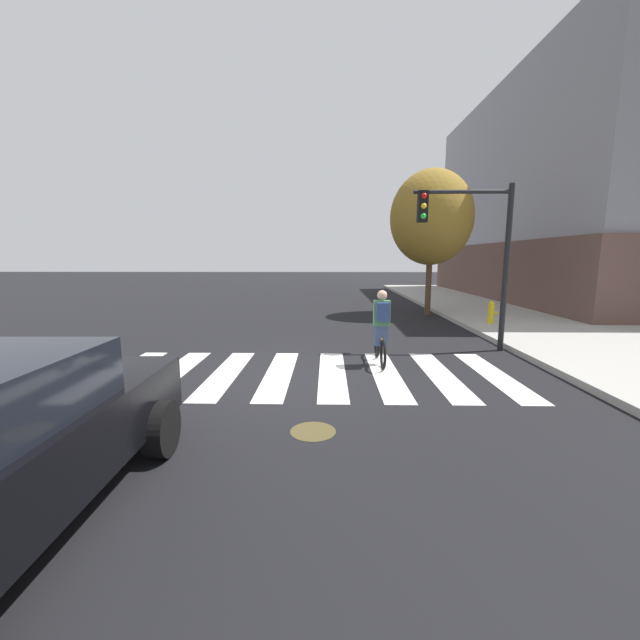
% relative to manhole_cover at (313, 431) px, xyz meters
% --- Properties ---
extents(ground_plane, '(120.00, 120.00, 0.00)m').
position_rel_manhole_cover_xyz_m(ground_plane, '(-0.60, 2.72, -0.00)').
color(ground_plane, black).
extents(crosswalk_stripes, '(8.33, 3.46, 0.01)m').
position_rel_manhole_cover_xyz_m(crosswalk_stripes, '(-0.26, 2.72, 0.00)').
color(crosswalk_stripes, silver).
rests_on(crosswalk_stripes, ground).
extents(manhole_cover, '(0.64, 0.64, 0.01)m').
position_rel_manhole_cover_xyz_m(manhole_cover, '(0.00, 0.00, 0.00)').
color(manhole_cover, '#473D1E').
rests_on(manhole_cover, ground).
extents(cyclist, '(0.36, 1.71, 1.69)m').
position_rel_manhole_cover_xyz_m(cyclist, '(1.40, 3.51, 0.84)').
color(cyclist, black).
rests_on(cyclist, ground).
extents(traffic_light_near, '(2.47, 0.28, 4.20)m').
position_rel_manhole_cover_xyz_m(traffic_light_near, '(3.88, 4.90, 2.86)').
color(traffic_light_near, black).
rests_on(traffic_light_near, ground).
extents(fire_hydrant, '(0.33, 0.22, 0.78)m').
position_rel_manhole_cover_xyz_m(fire_hydrant, '(5.87, 8.38, 0.53)').
color(fire_hydrant, gold).
rests_on(fire_hydrant, sidewalk).
extents(street_tree_near, '(3.35, 3.35, 5.95)m').
position_rel_manhole_cover_xyz_m(street_tree_near, '(4.43, 11.38, 4.01)').
color(street_tree_near, '#4C3823').
rests_on(street_tree_near, ground).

